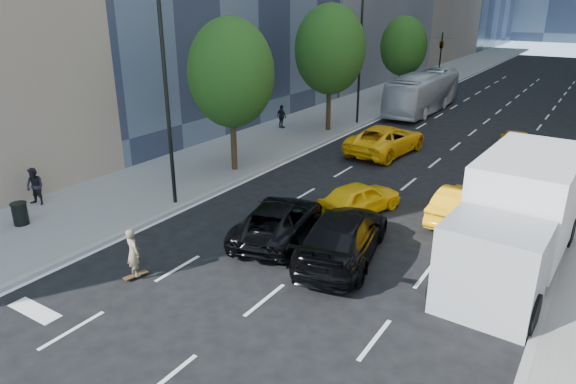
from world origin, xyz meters
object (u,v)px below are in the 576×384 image
Objects in this scene: city_bus at (423,92)px; trash_can at (20,214)px; box_truck at (518,216)px; black_sedan_mercedes at (343,236)px; black_sedan_lincoln at (279,220)px; skateboarder at (133,255)px.

city_bus is 12.87× the size of trash_can.
black_sedan_mercedes is at bearing -152.72° from box_truck.
city_bus is at bearing -89.30° from black_sedan_mercedes.
black_sedan_lincoln is at bearing -15.45° from black_sedan_mercedes.
skateboarder is at bearing -2.28° from trash_can.
trash_can is (-11.55, -4.48, -0.26)m from black_sedan_mercedes.
black_sedan_lincoln is at bearing -101.03° from skateboarder.
trash_can is (-6.65, 0.26, -0.22)m from skateboarder.
city_bus is 1.38× the size of box_truck.
trash_can is at bearing 11.03° from skateboarder.
black_sedan_mercedes is 12.39m from trash_can.
box_truck reaches higher than city_bus.
city_bus is (-5.85, 25.24, 0.68)m from black_sedan_mercedes.
black_sedan_mercedes is at bearing 162.76° from black_sedan_lincoln.
black_sedan_mercedes is (4.90, 4.74, 0.04)m from skateboarder.
city_bus is (-0.95, 29.99, 0.72)m from skateboarder.
black_sedan_mercedes is 5.60m from box_truck.
box_truck is (9.90, 7.03, 1.08)m from skateboarder.
black_sedan_lincoln is 2.70m from black_sedan_mercedes.
skateboarder is 30.01m from city_bus.
box_truck is at bearing -131.31° from skateboarder.
skateboarder is at bearing 51.53° from black_sedan_lincoln.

